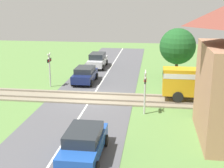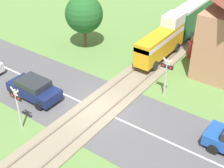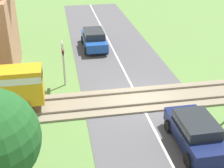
% 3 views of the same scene
% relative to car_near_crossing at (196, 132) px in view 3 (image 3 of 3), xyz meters
% --- Properties ---
extents(ground_plane, '(60.00, 60.00, 0.00)m').
position_rel_car_near_crossing_xyz_m(ground_plane, '(4.40, 1.44, -0.75)').
color(ground_plane, '#5B8442').
extents(road_surface, '(48.00, 6.40, 0.02)m').
position_rel_car_near_crossing_xyz_m(road_surface, '(4.40, 1.44, -0.74)').
color(road_surface, '#515156').
rests_on(road_surface, ground_plane).
extents(track_bed, '(2.80, 48.00, 0.24)m').
position_rel_car_near_crossing_xyz_m(track_bed, '(4.40, 1.44, -0.69)').
color(track_bed, gray).
rests_on(track_bed, ground_plane).
extents(car_near_crossing, '(3.85, 1.84, 1.42)m').
position_rel_car_near_crossing_xyz_m(car_near_crossing, '(0.00, 0.00, 0.00)').
color(car_near_crossing, '#141E4C').
rests_on(car_near_crossing, ground_plane).
extents(car_far_side, '(4.17, 1.85, 1.48)m').
position_rel_car_near_crossing_xyz_m(car_far_side, '(13.28, 2.88, 0.02)').
color(car_far_side, '#1E4CA8').
rests_on(car_far_side, ground_plane).
extents(crossing_signal_east_approach, '(0.90, 0.18, 2.92)m').
position_rel_car_near_crossing_xyz_m(crossing_signal_east_approach, '(7.10, 5.52, 1.13)').
color(crossing_signal_east_approach, '#B7B7B7').
rests_on(crossing_signal_east_approach, ground_plane).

